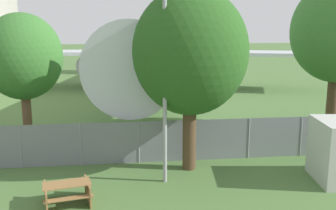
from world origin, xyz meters
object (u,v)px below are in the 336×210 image
(airplane, at_px, (160,47))
(tree_near_hangar, at_px, (190,52))
(tree_left_of_cabin, at_px, (23,57))
(picnic_bench_open_grass, at_px, (67,191))

(airplane, xyz_separation_m, tree_near_hangar, (-0.92, -20.61, 0.94))
(tree_left_of_cabin, bearing_deg, tree_near_hangar, -25.29)
(airplane, relative_size, tree_left_of_cabin, 5.86)
(tree_near_hangar, bearing_deg, picnic_bench_open_grass, -149.30)
(airplane, bearing_deg, picnic_bench_open_grass, -3.62)
(picnic_bench_open_grass, bearing_deg, tree_near_hangar, 30.70)
(airplane, height_order, tree_left_of_cabin, airplane)
(picnic_bench_open_grass, bearing_deg, tree_left_of_cabin, 112.44)
(tree_near_hangar, distance_m, tree_left_of_cabin, 8.22)
(airplane, distance_m, tree_near_hangar, 20.65)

